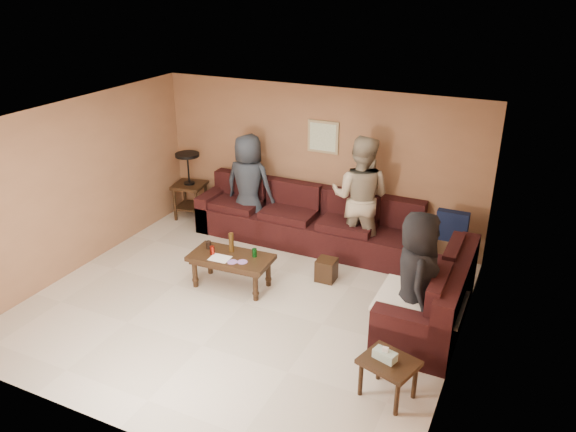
# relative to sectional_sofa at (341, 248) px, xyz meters

# --- Properties ---
(room) EXTENTS (5.60, 5.50, 2.50)m
(room) POSITION_rel_sectional_sofa_xyz_m (-0.81, -1.52, 1.34)
(room) COLOR beige
(room) RESTS_ON ground
(sectional_sofa) EXTENTS (4.65, 2.90, 0.97)m
(sectional_sofa) POSITION_rel_sectional_sofa_xyz_m (0.00, 0.00, 0.00)
(sectional_sofa) COLOR black
(sectional_sofa) RESTS_ON ground
(coffee_table) EXTENTS (1.18, 0.64, 0.76)m
(coffee_table) POSITION_rel_sectional_sofa_xyz_m (-1.20, -1.19, 0.08)
(coffee_table) COLOR #301D10
(coffee_table) RESTS_ON ground
(end_table_left) EXTENTS (0.61, 0.61, 1.20)m
(end_table_left) POSITION_rel_sectional_sofa_xyz_m (-3.12, 0.62, 0.30)
(end_table_left) COLOR #301D10
(end_table_left) RESTS_ON ground
(side_table_right) EXTENTS (0.66, 0.59, 0.60)m
(side_table_right) POSITION_rel_sectional_sofa_xyz_m (1.42, -2.45, 0.07)
(side_table_right) COLOR #301D10
(side_table_right) RESTS_ON ground
(waste_bin) EXTENTS (0.28, 0.28, 0.33)m
(waste_bin) POSITION_rel_sectional_sofa_xyz_m (-0.05, -0.45, -0.16)
(waste_bin) COLOR #301D10
(waste_bin) RESTS_ON ground
(wall_art) EXTENTS (0.52, 0.04, 0.52)m
(wall_art) POSITION_rel_sectional_sofa_xyz_m (-0.71, 0.96, 1.37)
(wall_art) COLOR tan
(wall_art) RESTS_ON ground
(person_left) EXTENTS (0.86, 0.57, 1.72)m
(person_left) POSITION_rel_sectional_sofa_xyz_m (-1.83, 0.50, 0.54)
(person_left) COLOR #282F38
(person_left) RESTS_ON ground
(person_middle) EXTENTS (0.97, 0.77, 1.93)m
(person_middle) POSITION_rel_sectional_sofa_xyz_m (0.09, 0.52, 0.64)
(person_middle) COLOR tan
(person_middle) RESTS_ON ground
(person_right) EXTENTS (0.75, 0.94, 1.67)m
(person_right) POSITION_rel_sectional_sofa_xyz_m (1.40, -1.33, 0.51)
(person_right) COLOR black
(person_right) RESTS_ON ground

